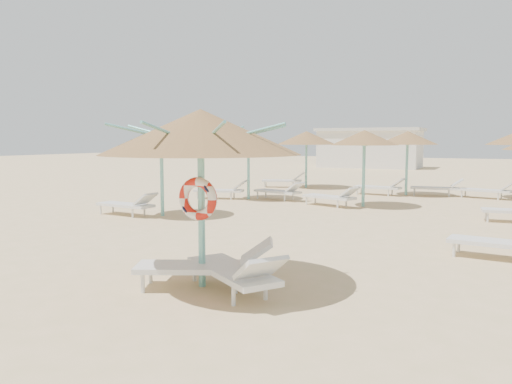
% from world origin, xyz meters
% --- Properties ---
extents(ground, '(120.00, 120.00, 0.00)m').
position_xyz_m(ground, '(0.00, 0.00, 0.00)').
color(ground, '#DDB487').
rests_on(ground, ground).
extents(main_palapa, '(3.10, 3.10, 2.77)m').
position_xyz_m(main_palapa, '(-0.36, 0.07, 2.41)').
color(main_palapa, '#6DBEB6').
rests_on(main_palapa, ground).
extents(lounger_main_a, '(2.19, 1.48, 0.77)m').
position_xyz_m(lounger_main_a, '(-0.21, 0.02, 0.37)').
color(lounger_main_a, silver).
rests_on(lounger_main_a, ground).
extents(lounger_main_b, '(2.11, 1.71, 0.77)m').
position_xyz_m(lounger_main_b, '(0.32, -0.08, 0.37)').
color(lounger_main_b, silver).
rests_on(lounger_main_b, ground).
extents(palapa_field, '(19.70, 14.28, 2.72)m').
position_xyz_m(palapa_field, '(1.91, 10.56, 2.28)').
color(palapa_field, '#6DBEB6').
rests_on(palapa_field, ground).
extents(service_hut, '(8.40, 4.40, 3.25)m').
position_xyz_m(service_hut, '(-6.00, 35.00, 1.64)').
color(service_hut, silver).
rests_on(service_hut, ground).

